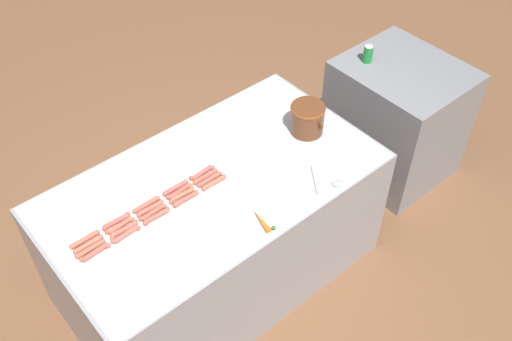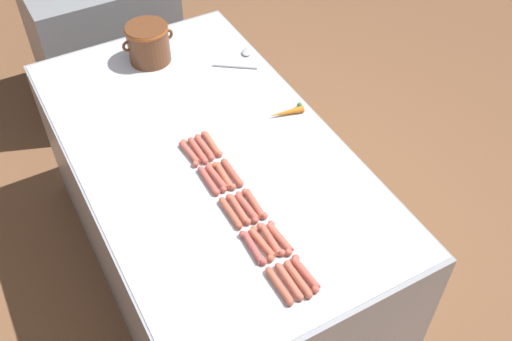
{
  "view_description": "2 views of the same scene",
  "coord_description": "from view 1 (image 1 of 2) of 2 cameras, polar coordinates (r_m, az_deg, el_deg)",
  "views": [
    {
      "loc": [
        1.87,
        -1.27,
        3.22
      ],
      "look_at": [
        0.12,
        0.22,
        0.92
      ],
      "focal_mm": 40.45,
      "sensor_mm": 36.0,
      "label": 1
    },
    {
      "loc": [
        -0.68,
        -1.68,
        2.61
      ],
      "look_at": [
        0.12,
        -0.23,
        0.89
      ],
      "focal_mm": 41.24,
      "sensor_mm": 36.0,
      "label": 2
    }
  ],
  "objects": [
    {
      "name": "ground_plane",
      "position": [
        3.93,
        -3.63,
        -9.99
      ],
      "size": [
        20.0,
        20.0,
        0.0
      ],
      "primitive_type": "plane",
      "color": "brown"
    },
    {
      "name": "hot_dog_10",
      "position": [
        3.03,
        -16.07,
        -7.45
      ],
      "size": [
        0.03,
        0.17,
        0.03
      ],
      "color": "#C1644C",
      "rests_on": "griddle_counter"
    },
    {
      "name": "hot_dog_1",
      "position": [
        3.11,
        -13.66,
        -4.91
      ],
      "size": [
        0.03,
        0.17,
        0.03
      ],
      "color": "#C7594F",
      "rests_on": "griddle_counter"
    },
    {
      "name": "hot_dog_11",
      "position": [
        3.06,
        -12.94,
        -5.71
      ],
      "size": [
        0.03,
        0.17,
        0.03
      ],
      "color": "#CD644F",
      "rests_on": "griddle_counter"
    },
    {
      "name": "hot_dog_2",
      "position": [
        3.15,
        -10.79,
        -3.34
      ],
      "size": [
        0.03,
        0.17,
        0.03
      ],
      "color": "#C66048",
      "rests_on": "griddle_counter"
    },
    {
      "name": "hot_dog_17",
      "position": [
        3.09,
        -9.82,
        -4.46
      ],
      "size": [
        0.03,
        0.17,
        0.03
      ],
      "color": "#C05F4B",
      "rests_on": "griddle_counter"
    },
    {
      "name": "hot_dog_0",
      "position": [
        3.07,
        -16.58,
        -6.57
      ],
      "size": [
        0.03,
        0.17,
        0.03
      ],
      "color": "#CC6249",
      "rests_on": "griddle_counter"
    },
    {
      "name": "hot_dog_7",
      "position": [
        3.13,
        -10.42,
        -3.69
      ],
      "size": [
        0.03,
        0.17,
        0.03
      ],
      "color": "#C66650",
      "rests_on": "griddle_counter"
    },
    {
      "name": "bean_pot",
      "position": [
        3.49,
        5.1,
        5.24
      ],
      "size": [
        0.26,
        0.21,
        0.19
      ],
      "color": "brown",
      "rests_on": "griddle_counter"
    },
    {
      "name": "back_cabinet",
      "position": [
        4.43,
        13.65,
        4.96
      ],
      "size": [
        0.85,
        0.74,
        0.91
      ],
      "primitive_type": "cube",
      "color": "gray",
      "rests_on": "ground_plane"
    },
    {
      "name": "hot_dog_3",
      "position": [
        3.21,
        -7.96,
        -1.71
      ],
      "size": [
        0.03,
        0.17,
        0.03
      ],
      "color": "#C65A4D",
      "rests_on": "griddle_counter"
    },
    {
      "name": "hot_dog_6",
      "position": [
        3.09,
        -13.3,
        -5.33
      ],
      "size": [
        0.04,
        0.17,
        0.03
      ],
      "color": "#C86549",
      "rests_on": "griddle_counter"
    },
    {
      "name": "hot_dog_13",
      "position": [
        3.17,
        -7.36,
        -2.42
      ],
      "size": [
        0.04,
        0.17,
        0.03
      ],
      "color": "#CB684C",
      "rests_on": "griddle_counter"
    },
    {
      "name": "hot_dog_16",
      "position": [
        3.04,
        -12.77,
        -6.18
      ],
      "size": [
        0.04,
        0.17,
        0.03
      ],
      "color": "#CB6350",
      "rests_on": "griddle_counter"
    },
    {
      "name": "hot_dog_9",
      "position": [
        3.26,
        -5.03,
        -0.59
      ],
      "size": [
        0.03,
        0.17,
        0.03
      ],
      "color": "#CB5D4E",
      "rests_on": "griddle_counter"
    },
    {
      "name": "soda_can",
      "position": [
        4.13,
        11.01,
        11.24
      ],
      "size": [
        0.07,
        0.07,
        0.12
      ],
      "color": "#1E8C38",
      "rests_on": "back_cabinet"
    },
    {
      "name": "hot_dog_8",
      "position": [
        3.19,
        -7.59,
        -2.06
      ],
      "size": [
        0.03,
        0.17,
        0.03
      ],
      "color": "#C15B4C",
      "rests_on": "griddle_counter"
    },
    {
      "name": "hot_dog_15",
      "position": [
        3.01,
        -15.64,
        -7.8
      ],
      "size": [
        0.04,
        0.17,
        0.03
      ],
      "color": "#CC5C4C",
      "rests_on": "griddle_counter"
    },
    {
      "name": "hot_dog_14",
      "position": [
        3.24,
        -4.61,
        -0.88
      ],
      "size": [
        0.03,
        0.17,
        0.03
      ],
      "color": "#C45F4F",
      "rests_on": "griddle_counter"
    },
    {
      "name": "hot_dog_5",
      "position": [
        3.05,
        -16.25,
        -7.01
      ],
      "size": [
        0.03,
        0.17,
        0.03
      ],
      "color": "#C46751",
      "rests_on": "griddle_counter"
    },
    {
      "name": "hot_dog_19",
      "position": [
        3.22,
        -4.19,
        -1.19
      ],
      "size": [
        0.03,
        0.17,
        0.03
      ],
      "color": "#C8674C",
      "rests_on": "griddle_counter"
    },
    {
      "name": "griddle_counter",
      "position": [
        3.58,
        -3.95,
        -5.93
      ],
      "size": [
        1.07,
        1.92,
        0.88
      ],
      "color": "#9EA0A5",
      "rests_on": "ground_plane"
    },
    {
      "name": "hot_dog_4",
      "position": [
        3.28,
        -5.36,
        -0.22
      ],
      "size": [
        0.04,
        0.17,
        0.03
      ],
      "color": "#C25E4E",
      "rests_on": "griddle_counter"
    },
    {
      "name": "hot_dog_12",
      "position": [
        3.11,
        -10.19,
        -4.11
      ],
      "size": [
        0.03,
        0.17,
        0.03
      ],
      "color": "#C15C4F",
      "rests_on": "griddle_counter"
    },
    {
      "name": "hot_dog_18",
      "position": [
        3.15,
        -6.97,
        -2.8
      ],
      "size": [
        0.03,
        0.17,
        0.03
      ],
      "color": "#C15D49",
      "rests_on": "griddle_counter"
    },
    {
      "name": "carrot",
      "position": [
        3.02,
        0.56,
        -4.96
      ],
      "size": [
        0.18,
        0.06,
        0.03
      ],
      "color": "orange",
      "rests_on": "griddle_counter"
    },
    {
      "name": "serving_spoon",
      "position": [
        3.25,
        7.34,
        -1.16
      ],
      "size": [
        0.24,
        0.19,
        0.02
      ],
      "color": "#B7B7BC",
      "rests_on": "griddle_counter"
    }
  ]
}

